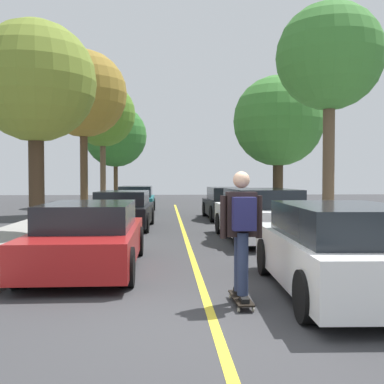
# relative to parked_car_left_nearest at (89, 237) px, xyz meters

# --- Properties ---
(ground) EXTENTS (80.00, 80.00, 0.00)m
(ground) POSITION_rel_parked_car_left_nearest_xyz_m (2.02, -3.48, -0.62)
(ground) COLOR #353538
(center_line) EXTENTS (0.12, 39.20, 0.01)m
(center_line) POSITION_rel_parked_car_left_nearest_xyz_m (2.02, 0.52, -0.62)
(center_line) COLOR gold
(center_line) RESTS_ON ground
(parked_car_left_nearest) EXTENTS (1.90, 4.40, 1.26)m
(parked_car_left_nearest) POSITION_rel_parked_car_left_nearest_xyz_m (0.00, 0.00, 0.00)
(parked_car_left_nearest) COLOR maroon
(parked_car_left_nearest) RESTS_ON ground
(parked_car_left_near) EXTENTS (2.04, 4.10, 1.27)m
(parked_car_left_near) POSITION_rel_parked_car_left_nearest_xyz_m (0.00, 7.00, 0.01)
(parked_car_left_near) COLOR black
(parked_car_left_near) RESTS_ON ground
(parked_car_left_far) EXTENTS (1.83, 4.38, 1.30)m
(parked_car_left_far) POSITION_rel_parked_car_left_nearest_xyz_m (-0.00, 13.99, 0.02)
(parked_car_left_far) COLOR #196066
(parked_car_left_far) RESTS_ON ground
(parked_car_right_nearest) EXTENTS (2.06, 4.23, 1.35)m
(parked_car_right_nearest) POSITION_rel_parked_car_left_nearest_xyz_m (4.05, -2.16, 0.05)
(parked_car_right_nearest) COLOR white
(parked_car_right_nearest) RESTS_ON ground
(parked_car_right_near) EXTENTS (2.11, 4.54, 1.42)m
(parked_car_right_near) POSITION_rel_parked_car_left_nearest_xyz_m (4.05, 3.76, 0.08)
(parked_car_right_near) COLOR white
(parked_car_right_near) RESTS_ON ground
(parked_car_right_far) EXTENTS (1.92, 4.09, 1.32)m
(parked_car_right_far) POSITION_rel_parked_car_left_nearest_xyz_m (4.05, 10.30, 0.02)
(parked_car_right_far) COLOR black
(parked_car_right_far) RESTS_ON ground
(street_tree_left_nearest) EXTENTS (3.43, 3.43, 6.04)m
(street_tree_left_nearest) POSITION_rel_parked_car_left_nearest_xyz_m (-2.23, 4.59, 3.80)
(street_tree_left_nearest) COLOR #3D2D1E
(street_tree_left_nearest) RESTS_ON sidewalk_left
(street_tree_left_near) EXTENTS (3.88, 3.88, 7.29)m
(street_tree_left_near) POSITION_rel_parked_car_left_nearest_xyz_m (-2.23, 12.32, 4.84)
(street_tree_left_near) COLOR #4C3823
(street_tree_left_near) RESTS_ON sidewalk_left
(street_tree_left_far) EXTENTS (3.81, 3.81, 7.19)m
(street_tree_left_far) POSITION_rel_parked_car_left_nearest_xyz_m (-2.23, 18.67, 4.79)
(street_tree_left_far) COLOR brown
(street_tree_left_far) RESTS_ON sidewalk_left
(street_tree_left_farthest) EXTENTS (4.56, 4.56, 6.91)m
(street_tree_left_farthest) POSITION_rel_parked_car_left_nearest_xyz_m (-2.23, 25.63, 4.14)
(street_tree_left_farthest) COLOR #4C3823
(street_tree_left_farthest) RESTS_ON sidewalk_left
(street_tree_right_nearest) EXTENTS (3.14, 3.14, 6.73)m
(street_tree_right_nearest) POSITION_rel_parked_car_left_nearest_xyz_m (6.27, 4.66, 4.63)
(street_tree_right_nearest) COLOR brown
(street_tree_right_nearest) RESTS_ON sidewalk_right
(street_tree_right_near) EXTENTS (3.86, 3.86, 5.94)m
(street_tree_right_near) POSITION_rel_parked_car_left_nearest_xyz_m (6.27, 10.86, 3.50)
(street_tree_right_near) COLOR #3D2D1E
(street_tree_right_near) RESTS_ON sidewalk_right
(skateboard) EXTENTS (0.24, 0.84, 0.10)m
(skateboard) POSITION_rel_parked_car_left_nearest_xyz_m (2.48, -2.62, -0.53)
(skateboard) COLOR black
(skateboard) RESTS_ON ground
(skateboarder) EXTENTS (0.58, 0.70, 1.72)m
(skateboarder) POSITION_rel_parked_car_left_nearest_xyz_m (2.48, -2.65, 0.46)
(skateboarder) COLOR black
(skateboarder) RESTS_ON skateboard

